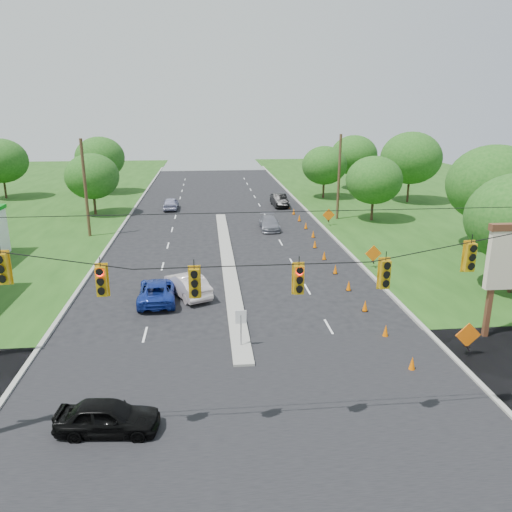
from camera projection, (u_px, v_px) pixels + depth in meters
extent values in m
plane|color=black|center=(252.00, 419.00, 19.41)|extent=(160.00, 160.00, 0.00)
cube|color=black|center=(252.00, 419.00, 19.41)|extent=(160.00, 14.00, 0.02)
cube|color=gray|center=(116.00, 236.00, 47.04)|extent=(0.25, 110.00, 0.16)
cube|color=gray|center=(326.00, 231.00, 48.98)|extent=(0.25, 110.00, 0.16)
cube|color=gray|center=(228.00, 261.00, 39.43)|extent=(1.00, 34.00, 0.18)
cylinder|color=gray|center=(241.00, 332.00, 24.87)|extent=(0.06, 0.06, 1.80)
cube|color=white|center=(241.00, 317.00, 24.64)|extent=(0.55, 0.04, 0.70)
cylinder|color=black|center=(255.00, 254.00, 16.45)|extent=(24.00, 0.04, 0.04)
cube|color=gold|center=(3.00, 269.00, 15.75)|extent=(0.34, 0.24, 1.00)
cube|color=gold|center=(102.00, 281.00, 16.19)|extent=(0.34, 0.24, 1.00)
cube|color=gold|center=(195.00, 283.00, 16.53)|extent=(0.34, 0.24, 1.00)
cube|color=gold|center=(299.00, 280.00, 16.87)|extent=(0.34, 0.24, 1.00)
cube|color=gold|center=(385.00, 274.00, 17.13)|extent=(0.34, 0.24, 1.00)
cube|color=gold|center=(470.00, 257.00, 17.27)|extent=(0.34, 0.24, 1.00)
cylinder|color=#422D1C|center=(85.00, 189.00, 45.52)|extent=(0.28, 0.28, 9.00)
cylinder|color=#422D1C|center=(339.00, 178.00, 52.69)|extent=(0.28, 0.28, 9.00)
cube|color=#59331E|center=(490.00, 298.00, 25.74)|extent=(0.25, 0.25, 4.40)
cone|color=#EE6502|center=(412.00, 363.00, 22.91)|extent=(0.32, 0.32, 0.70)
cone|color=#EE6502|center=(386.00, 331.00, 26.24)|extent=(0.32, 0.32, 0.70)
cone|color=#EE6502|center=(365.00, 306.00, 29.58)|extent=(0.32, 0.32, 0.70)
cone|color=#EE6502|center=(349.00, 286.00, 32.92)|extent=(0.32, 0.32, 0.70)
cone|color=#EE6502|center=(335.00, 269.00, 36.25)|extent=(0.32, 0.32, 0.70)
cone|color=#EE6502|center=(324.00, 255.00, 39.59)|extent=(0.32, 0.32, 0.70)
cone|color=#EE6502|center=(315.00, 244.00, 42.93)|extent=(0.32, 0.32, 0.70)
cone|color=#EE6502|center=(313.00, 234.00, 46.32)|extent=(0.32, 0.32, 0.70)
cone|color=#EE6502|center=(306.00, 225.00, 49.66)|extent=(0.32, 0.32, 0.70)
cone|color=#EE6502|center=(299.00, 218.00, 52.99)|extent=(0.32, 0.32, 0.70)
cone|color=#EE6502|center=(294.00, 211.00, 56.33)|extent=(0.32, 0.32, 0.70)
cone|color=#EE6502|center=(289.00, 206.00, 59.67)|extent=(0.32, 0.32, 0.70)
cube|color=black|center=(467.00, 346.00, 24.10)|extent=(0.06, 0.58, 0.26)
cube|color=black|center=(467.00, 346.00, 24.10)|extent=(0.06, 0.58, 0.26)
cube|color=orange|center=(468.00, 335.00, 23.93)|extent=(1.27, 0.05, 1.27)
cube|color=black|center=(373.00, 261.00, 37.45)|extent=(0.06, 0.58, 0.26)
cube|color=black|center=(373.00, 261.00, 37.45)|extent=(0.06, 0.58, 0.26)
cube|color=orange|center=(373.00, 254.00, 37.28)|extent=(1.27, 0.05, 1.27)
cube|color=black|center=(328.00, 221.00, 50.80)|extent=(0.06, 0.58, 0.26)
cube|color=black|center=(328.00, 221.00, 50.80)|extent=(0.06, 0.58, 0.26)
cube|color=orange|center=(329.00, 215.00, 50.62)|extent=(1.27, 0.05, 1.27)
cylinder|color=black|center=(5.00, 188.00, 65.88)|extent=(0.28, 0.28, 2.88)
ellipsoid|color=#194C14|center=(1.00, 161.00, 64.87)|extent=(6.72, 6.72, 5.76)
cylinder|color=black|center=(95.00, 204.00, 55.83)|extent=(0.28, 0.28, 2.52)
ellipsoid|color=#194C14|center=(92.00, 176.00, 54.95)|extent=(5.88, 5.88, 5.04)
cylinder|color=black|center=(102.00, 183.00, 69.89)|extent=(0.28, 0.28, 2.88)
ellipsoid|color=#194C14|center=(100.00, 158.00, 68.88)|extent=(6.72, 6.72, 5.76)
cylinder|color=black|center=(512.00, 272.00, 32.17)|extent=(0.28, 0.28, 2.88)
cylinder|color=black|center=(487.00, 231.00, 42.03)|extent=(0.28, 0.28, 3.24)
ellipsoid|color=#194C14|center=(494.00, 184.00, 40.90)|extent=(7.56, 7.56, 6.48)
cylinder|color=black|center=(372.00, 209.00, 53.00)|extent=(0.28, 0.28, 2.52)
ellipsoid|color=#194C14|center=(374.00, 180.00, 52.12)|extent=(5.88, 5.88, 5.04)
cylinder|color=black|center=(408.00, 190.00, 63.20)|extent=(0.28, 0.28, 3.24)
ellipsoid|color=#194C14|center=(411.00, 158.00, 62.06)|extent=(7.56, 7.56, 6.48)
cylinder|color=black|center=(353.00, 180.00, 73.35)|extent=(0.28, 0.28, 2.88)
ellipsoid|color=#194C14|center=(354.00, 155.00, 72.34)|extent=(6.72, 6.72, 5.76)
cylinder|color=black|center=(323.00, 189.00, 66.15)|extent=(0.28, 0.28, 2.52)
ellipsoid|color=#194C14|center=(324.00, 165.00, 65.27)|extent=(5.88, 5.88, 5.04)
imported|color=black|center=(108.00, 417.00, 18.44)|extent=(3.96, 1.88, 1.31)
imported|color=beige|center=(187.00, 285.00, 31.92)|extent=(3.31, 4.72, 1.48)
imported|color=navy|center=(157.00, 291.00, 31.08)|extent=(2.41, 4.93, 1.35)
imported|color=slate|center=(269.00, 223.00, 49.37)|extent=(1.88, 4.49, 1.30)
imported|color=#9797B6|center=(171.00, 204.00, 58.94)|extent=(1.75, 4.21, 1.42)
imported|color=black|center=(279.00, 200.00, 60.75)|extent=(1.83, 4.68, 1.52)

